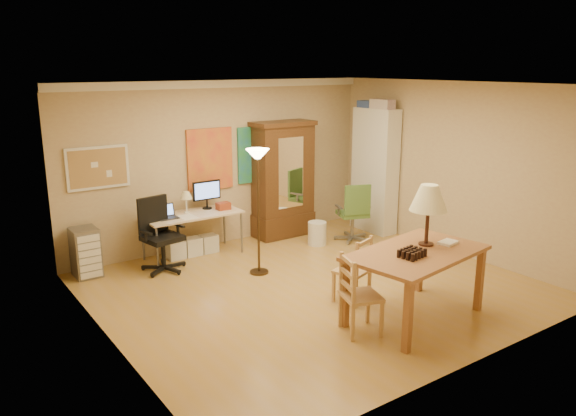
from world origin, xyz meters
TOP-DOWN VIEW (x-y plane):
  - floor at (0.00, 0.00)m, footprint 5.50×5.50m
  - crown_molding at (0.00, 2.46)m, footprint 5.50×0.08m
  - corkboard at (-2.05, 2.47)m, footprint 0.90×0.04m
  - art_panel_left at (-0.25, 2.47)m, footprint 0.80×0.04m
  - art_panel_right at (0.65, 2.47)m, footprint 0.75×0.04m
  - dining_table at (0.50, -1.38)m, footprint 1.81×1.25m
  - ladder_chair_back at (0.14, -0.64)m, footprint 0.49×0.48m
  - ladder_chair_left at (-0.40, -1.31)m, footprint 0.52×0.53m
  - torchiere_lamp at (-0.32, 0.90)m, footprint 0.33×0.33m
  - computer_desk at (-0.74, 2.15)m, footprint 1.52×0.66m
  - office_chair_black at (-1.42, 1.82)m, footprint 0.67×0.67m
  - office_chair_green at (1.82, 1.28)m, footprint 0.62×0.62m
  - drawer_cart at (-2.40, 2.21)m, footprint 0.35×0.42m
  - armoire at (1.03, 2.24)m, footprint 1.09×0.52m
  - bookshelf at (2.55, 1.56)m, footprint 0.33×0.88m
  - wastebin at (1.19, 1.47)m, footprint 0.31×0.31m

SIDE VIEW (x-z plane):
  - floor at x=0.00m, z-range 0.00..0.00m
  - wastebin at x=1.19m, z-range 0.00..0.39m
  - office_chair_green at x=1.82m, z-range -0.24..0.78m
  - office_chair_black at x=-1.42m, z-range -0.25..0.83m
  - drawer_cart at x=-2.40m, z-range 0.00..0.71m
  - ladder_chair_back at x=0.14m, z-range -0.03..0.83m
  - computer_desk at x=-0.74m, z-range -0.15..0.99m
  - ladder_chair_left at x=-0.40m, z-range -0.03..0.88m
  - armoire at x=1.03m, z-range -0.13..1.88m
  - dining_table at x=0.50m, z-range 0.21..1.79m
  - bookshelf at x=2.55m, z-range -0.01..2.20m
  - art_panel_left at x=-0.25m, z-range 0.95..1.95m
  - art_panel_right at x=0.65m, z-range 0.98..1.92m
  - torchiere_lamp at x=-0.32m, z-range 0.55..2.36m
  - corkboard at x=-2.05m, z-range 1.19..1.81m
  - crown_molding at x=0.00m, z-range 2.58..2.70m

